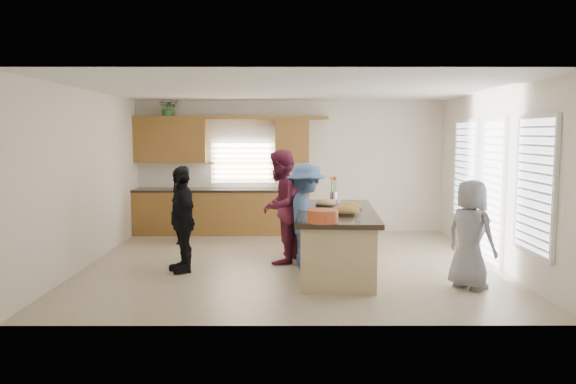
{
  "coord_description": "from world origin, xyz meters",
  "views": [
    {
      "loc": [
        -0.06,
        -8.98,
        2.11
      ],
      "look_at": [
        -0.04,
        0.15,
        1.15
      ],
      "focal_mm": 35.0,
      "sensor_mm": 36.0,
      "label": 1
    }
  ],
  "objects_px": {
    "woman_left_mid": "(280,207)",
    "woman_right_front": "(471,234)",
    "salad_bowl": "(322,215)",
    "woman_left_back": "(181,205)",
    "woman_right_back": "(306,216)",
    "woman_left_front": "(182,219)",
    "island": "(336,242)"
  },
  "relations": [
    {
      "from": "island",
      "to": "woman_left_front",
      "type": "distance_m",
      "value": 2.38
    },
    {
      "from": "woman_left_mid",
      "to": "woman_left_back",
      "type": "bearing_deg",
      "value": -111.3
    },
    {
      "from": "island",
      "to": "woman_left_back",
      "type": "height_order",
      "value": "woman_left_back"
    },
    {
      "from": "woman_right_back",
      "to": "woman_left_front",
      "type": "bearing_deg",
      "value": 87.51
    },
    {
      "from": "island",
      "to": "woman_left_back",
      "type": "distance_m",
      "value": 3.58
    },
    {
      "from": "island",
      "to": "woman_right_back",
      "type": "relative_size",
      "value": 1.68
    },
    {
      "from": "salad_bowl",
      "to": "woman_left_front",
      "type": "relative_size",
      "value": 0.26
    },
    {
      "from": "woman_right_front",
      "to": "woman_right_back",
      "type": "bearing_deg",
      "value": 25.45
    },
    {
      "from": "island",
      "to": "woman_right_front",
      "type": "bearing_deg",
      "value": -24.36
    },
    {
      "from": "island",
      "to": "salad_bowl",
      "type": "xyz_separation_m",
      "value": [
        -0.29,
        -1.17,
        0.59
      ]
    },
    {
      "from": "woman_left_back",
      "to": "salad_bowl",
      "type": "bearing_deg",
      "value": 27.38
    },
    {
      "from": "woman_left_mid",
      "to": "woman_left_front",
      "type": "height_order",
      "value": "woman_left_mid"
    },
    {
      "from": "woman_left_front",
      "to": "salad_bowl",
      "type": "bearing_deg",
      "value": 32.64
    },
    {
      "from": "island",
      "to": "woman_left_mid",
      "type": "relative_size",
      "value": 1.5
    },
    {
      "from": "island",
      "to": "woman_left_mid",
      "type": "height_order",
      "value": "woman_left_mid"
    },
    {
      "from": "woman_left_mid",
      "to": "woman_right_front",
      "type": "bearing_deg",
      "value": 78.04
    },
    {
      "from": "woman_left_front",
      "to": "woman_right_back",
      "type": "distance_m",
      "value": 1.91
    },
    {
      "from": "island",
      "to": "salad_bowl",
      "type": "relative_size",
      "value": 6.74
    },
    {
      "from": "woman_left_back",
      "to": "woman_right_back",
      "type": "height_order",
      "value": "woman_right_back"
    },
    {
      "from": "woman_left_front",
      "to": "woman_left_mid",
      "type": "bearing_deg",
      "value": 84.69
    },
    {
      "from": "woman_left_back",
      "to": "woman_left_front",
      "type": "bearing_deg",
      "value": 2.16
    },
    {
      "from": "woman_right_back",
      "to": "salad_bowl",
      "type": "bearing_deg",
      "value": 176.78
    },
    {
      "from": "salad_bowl",
      "to": "woman_left_back",
      "type": "height_order",
      "value": "woman_left_back"
    },
    {
      "from": "salad_bowl",
      "to": "woman_left_back",
      "type": "bearing_deg",
      "value": 126.06
    },
    {
      "from": "island",
      "to": "woman_left_mid",
      "type": "distance_m",
      "value": 1.16
    },
    {
      "from": "woman_left_back",
      "to": "woman_left_mid",
      "type": "height_order",
      "value": "woman_left_mid"
    },
    {
      "from": "woman_right_back",
      "to": "woman_right_front",
      "type": "height_order",
      "value": "woman_right_back"
    },
    {
      "from": "salad_bowl",
      "to": "woman_left_mid",
      "type": "bearing_deg",
      "value": 107.54
    },
    {
      "from": "salad_bowl",
      "to": "woman_right_back",
      "type": "xyz_separation_m",
      "value": [
        -0.16,
        1.44,
        -0.22
      ]
    },
    {
      "from": "island",
      "to": "woman_right_front",
      "type": "relative_size",
      "value": 1.86
    },
    {
      "from": "salad_bowl",
      "to": "woman_left_mid",
      "type": "relative_size",
      "value": 0.22
    },
    {
      "from": "woman_right_front",
      "to": "woman_left_front",
      "type": "bearing_deg",
      "value": 40.87
    }
  ]
}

